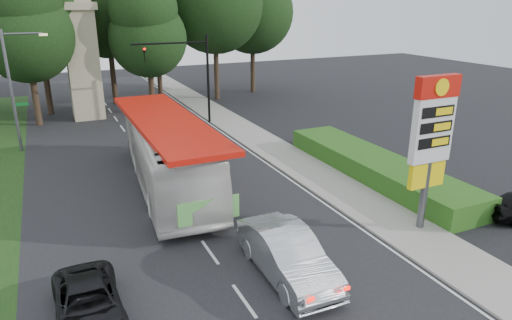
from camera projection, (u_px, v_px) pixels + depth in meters
name	position (u px, v px, depth m)	size (l,w,h in m)	color
ground	(250.00, 310.00, 15.04)	(120.00, 120.00, 0.00)	black
road_surface	(162.00, 184.00, 25.32)	(14.00, 80.00, 0.02)	black
sidewalk_right	(295.00, 162.00, 28.67)	(3.00, 80.00, 0.12)	gray
hedge	(375.00, 167.00, 26.26)	(3.00, 14.00, 1.20)	#265215
gas_station_pylon	(432.00, 133.00, 18.93)	(2.10, 0.45, 6.85)	#59595E
traffic_signal_mast	(192.00, 67.00, 36.33)	(6.10, 0.35, 7.20)	black
streetlight_signs	(14.00, 86.00, 29.67)	(2.75, 0.98, 8.00)	#59595E
monument	(82.00, 58.00, 38.28)	(3.00, 3.00, 10.05)	tan
tree_east_near	(154.00, 1.00, 45.95)	(8.12, 8.12, 15.95)	#2D2116
tree_monument_left	(22.00, 15.00, 34.67)	(7.28, 7.28, 14.30)	#2D2116
tree_monument_right	(147.00, 21.00, 39.08)	(6.72, 6.72, 13.20)	#2D2116
transit_bus	(168.00, 153.00, 24.58)	(3.19, 13.63, 3.80)	silver
sedan_silver	(287.00, 254.00, 16.65)	(1.89, 5.41, 1.78)	#B8BCC1
suv_charcoal	(88.00, 303.00, 14.39)	(2.03, 4.40, 1.22)	black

